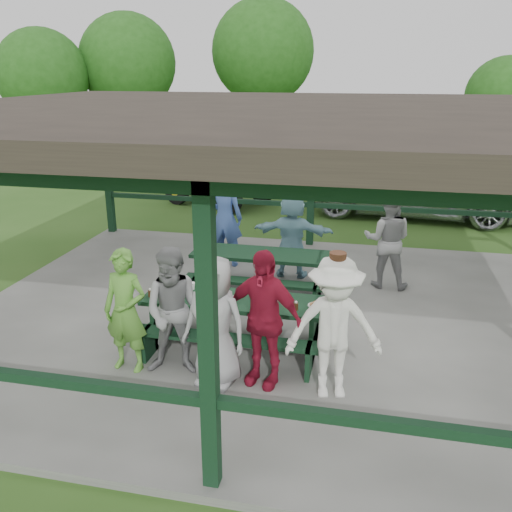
% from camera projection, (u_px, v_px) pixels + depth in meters
% --- Properties ---
extents(ground, '(90.00, 90.00, 0.00)m').
position_uv_depth(ground, '(281.00, 320.00, 8.70)').
color(ground, '#2D551A').
rests_on(ground, ground).
extents(concrete_slab, '(10.00, 8.00, 0.10)m').
position_uv_depth(concrete_slab, '(281.00, 317.00, 8.69)').
color(concrete_slab, '#62625D').
rests_on(concrete_slab, ground).
extents(pavilion_structure, '(10.60, 8.60, 3.24)m').
position_uv_depth(pavilion_structure, '(284.00, 118.00, 7.67)').
color(pavilion_structure, black).
rests_on(pavilion_structure, concrete_slab).
extents(picnic_table_near, '(2.54, 1.39, 0.75)m').
position_uv_depth(picnic_table_near, '(235.00, 317.00, 7.50)').
color(picnic_table_near, black).
rests_on(picnic_table_near, concrete_slab).
extents(picnic_table_far, '(2.37, 1.39, 0.75)m').
position_uv_depth(picnic_table_far, '(261.00, 268.00, 9.36)').
color(picnic_table_far, black).
rests_on(picnic_table_far, concrete_slab).
extents(table_setting, '(2.42, 0.45, 0.10)m').
position_uv_depth(table_setting, '(228.00, 295.00, 7.45)').
color(table_setting, white).
rests_on(table_setting, picnic_table_near).
extents(contestant_green, '(0.63, 0.45, 1.63)m').
position_uv_depth(contestant_green, '(126.00, 311.00, 6.88)').
color(contestant_green, '#5B9F36').
rests_on(contestant_green, concrete_slab).
extents(contestant_grey_left, '(0.91, 0.76, 1.68)m').
position_uv_depth(contestant_grey_left, '(176.00, 312.00, 6.78)').
color(contestant_grey_left, gray).
rests_on(contestant_grey_left, concrete_slab).
extents(contestant_grey_mid, '(0.89, 0.67, 1.66)m').
position_uv_depth(contestant_grey_mid, '(215.00, 322.00, 6.55)').
color(contestant_grey_mid, '#9C9C9E').
rests_on(contestant_grey_mid, concrete_slab).
extents(contestant_red, '(1.10, 0.68, 1.75)m').
position_uv_depth(contestant_red, '(263.00, 318.00, 6.54)').
color(contestant_red, maroon).
rests_on(contestant_red, concrete_slab).
extents(contestant_white_fedora, '(1.24, 0.87, 1.81)m').
position_uv_depth(contestant_white_fedora, '(334.00, 328.00, 6.28)').
color(contestant_white_fedora, white).
rests_on(contestant_white_fedora, concrete_slab).
extents(spectator_lblue, '(1.51, 0.50, 1.62)m').
position_uv_depth(spectator_lblue, '(292.00, 235.00, 10.06)').
color(spectator_lblue, '#7DAFC1').
rests_on(spectator_lblue, concrete_slab).
extents(spectator_blue, '(0.70, 0.46, 1.92)m').
position_uv_depth(spectator_blue, '(225.00, 218.00, 10.59)').
color(spectator_blue, '#4161AB').
rests_on(spectator_blue, concrete_slab).
extents(spectator_grey, '(0.89, 0.72, 1.74)m').
position_uv_depth(spectator_grey, '(387.00, 240.00, 9.56)').
color(spectator_grey, gray).
rests_on(spectator_grey, concrete_slab).
extents(pickup_truck, '(6.17, 3.29, 1.65)m').
position_uv_depth(pickup_truck, '(420.00, 184.00, 14.87)').
color(pickup_truck, silver).
rests_on(pickup_truck, ground).
extents(farm_trailer, '(4.15, 2.76, 1.47)m').
position_uv_depth(farm_trailer, '(220.00, 179.00, 16.06)').
color(farm_trailer, navy).
rests_on(farm_trailer, ground).
extents(tree_far_left, '(3.83, 3.83, 5.99)m').
position_uv_depth(tree_far_left, '(128.00, 63.00, 21.69)').
color(tree_far_left, '#321D14').
rests_on(tree_far_left, ground).
extents(tree_left, '(4.25, 4.25, 6.64)m').
position_uv_depth(tree_left, '(263.00, 52.00, 22.46)').
color(tree_left, '#321D14').
rests_on(tree_left, ground).
extents(tree_mid, '(2.75, 2.75, 4.29)m').
position_uv_depth(tree_mid, '(505.00, 97.00, 19.08)').
color(tree_mid, '#321D14').
rests_on(tree_mid, ground).
extents(tree_edge_left, '(3.40, 3.40, 5.32)m').
position_uv_depth(tree_edge_left, '(42.00, 75.00, 20.32)').
color(tree_edge_left, '#321D14').
rests_on(tree_edge_left, ground).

